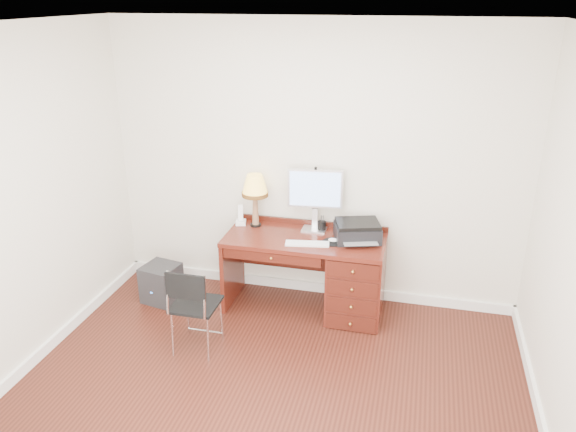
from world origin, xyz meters
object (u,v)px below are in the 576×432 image
(chair, at_px, (193,302))
(equipment_box, at_px, (161,283))
(monitor, at_px, (315,192))
(leg_lamp, at_px, (255,189))
(phone, at_px, (241,219))
(printer, at_px, (357,231))
(desk, at_px, (338,273))

(chair, distance_m, equipment_box, 1.03)
(chair, bearing_deg, monitor, 54.87)
(monitor, relative_size, chair, 0.75)
(leg_lamp, height_order, phone, leg_lamp)
(leg_lamp, xyz_separation_m, phone, (-0.15, -0.00, -0.32))
(leg_lamp, bearing_deg, printer, -5.55)
(printer, distance_m, phone, 1.17)
(chair, bearing_deg, phone, 86.01)
(printer, height_order, leg_lamp, leg_lamp)
(phone, height_order, chair, phone)
(desk, height_order, phone, phone)
(leg_lamp, bearing_deg, monitor, 5.84)
(phone, bearing_deg, printer, -18.22)
(printer, height_order, phone, phone)
(leg_lamp, relative_size, chair, 0.65)
(monitor, relative_size, equipment_box, 1.59)
(monitor, bearing_deg, chair, -131.21)
(leg_lamp, xyz_separation_m, chair, (-0.22, -1.09, -0.65))
(printer, bearing_deg, phone, 157.80)
(printer, xyz_separation_m, phone, (-1.16, 0.10, -0.03))
(desk, distance_m, phone, 1.09)
(monitor, distance_m, printer, 0.54)
(desk, xyz_separation_m, printer, (0.16, 0.06, 0.43))
(monitor, xyz_separation_m, printer, (0.43, -0.16, -0.29))
(printer, bearing_deg, equipment_box, 170.51)
(desk, bearing_deg, equipment_box, -173.31)
(phone, bearing_deg, chair, -107.25)
(phone, xyz_separation_m, chair, (-0.07, -1.09, -0.32))
(desk, height_order, monitor, monitor)
(printer, xyz_separation_m, equipment_box, (-1.89, -0.27, -0.65))
(monitor, xyz_separation_m, chair, (-0.80, -1.15, -0.64))
(desk, bearing_deg, phone, 171.08)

